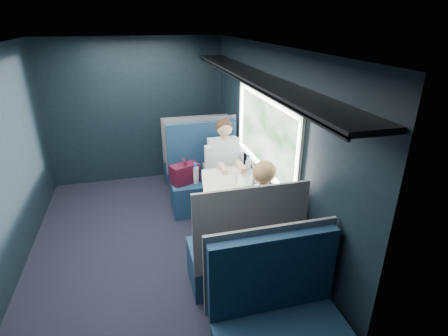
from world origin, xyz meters
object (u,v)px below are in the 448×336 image
object	(u,v)px
seat_row_front	(194,157)
seat_bay_near	(204,179)
woman	(261,213)
laptop	(249,176)
seat_bay_far	(241,252)
seat_row_back	(278,325)
cup	(248,165)
man	(225,162)
table	(235,189)
bottle_small	(249,163)

from	to	relation	value
seat_row_front	seat_bay_near	bearing A→B (deg)	-91.14
seat_row_front	woman	distance (m)	2.54
seat_bay_near	laptop	distance (m)	1.00
seat_bay_far	laptop	distance (m)	1.05
seat_bay_near	seat_row_back	distance (m)	2.66
seat_row_back	laptop	world-z (taller)	seat_row_back
seat_row_back	cup	size ratio (longest dim) A/B	12.21
seat_bay_far	man	bearing A→B (deg)	80.97
woman	seat_row_front	bearing A→B (deg)	95.70
laptop	cup	bearing A→B (deg)	73.22
cup	seat_bay_near	bearing A→B (deg)	136.32
seat_row_back	seat_bay_far	bearing A→B (deg)	90.00
seat_bay_far	laptop	bearing A→B (deg)	67.67
seat_row_front	seat_row_back	xyz separation A→B (m)	(0.00, -3.59, 0.00)
seat_bay_near	cup	size ratio (longest dim) A/B	13.26
seat_bay_near	woman	bearing A→B (deg)	-80.33
table	seat_bay_far	size ratio (longest dim) A/B	0.79
bottle_small	seat_bay_near	bearing A→B (deg)	133.46
laptop	bottle_small	bearing A→B (deg)	72.43
bottle_small	cup	distance (m)	0.06
laptop	table	bearing A→B (deg)	-172.80
table	seat_bay_near	bearing A→B (deg)	103.04
seat_row_front	bottle_small	world-z (taller)	seat_row_front
seat_bay_far	laptop	world-z (taller)	seat_bay_far
seat_bay_near	seat_bay_far	bearing A→B (deg)	-89.39
seat_row_front	cup	size ratio (longest dim) A/B	12.21
seat_row_back	cup	distance (m)	2.27
woman	laptop	xyz separation A→B (m)	(0.12, 0.73, 0.08)
seat_bay_far	bottle_small	world-z (taller)	seat_bay_far
seat_row_back	seat_bay_near	bearing A→B (deg)	90.40
seat_bay_far	cup	distance (m)	1.41
seat_row_back	bottle_small	bearing A→B (deg)	77.59
woman	cup	world-z (taller)	woman
seat_bay_far	seat_row_front	distance (m)	2.67
seat_bay_far	cup	bearing A→B (deg)	69.25
seat_row_back	cup	world-z (taller)	seat_row_back
seat_row_back	woman	world-z (taller)	woman
man	woman	bearing A→B (deg)	-90.00
man	laptop	size ratio (longest dim) A/B	3.70
bottle_small	table	bearing A→B (deg)	-129.64
woman	cup	bearing A→B (deg)	78.18
table	man	bearing A→B (deg)	84.48
seat_row_back	table	bearing A→B (deg)	84.20
woman	man	bearing A→B (deg)	90.00
seat_bay_near	man	size ratio (longest dim) A/B	0.95
seat_row_back	seat_row_front	bearing A→B (deg)	90.00
table	laptop	distance (m)	0.23
table	cup	world-z (taller)	cup
man	table	bearing A→B (deg)	-95.52
woman	seat_row_back	bearing A→B (deg)	-102.93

